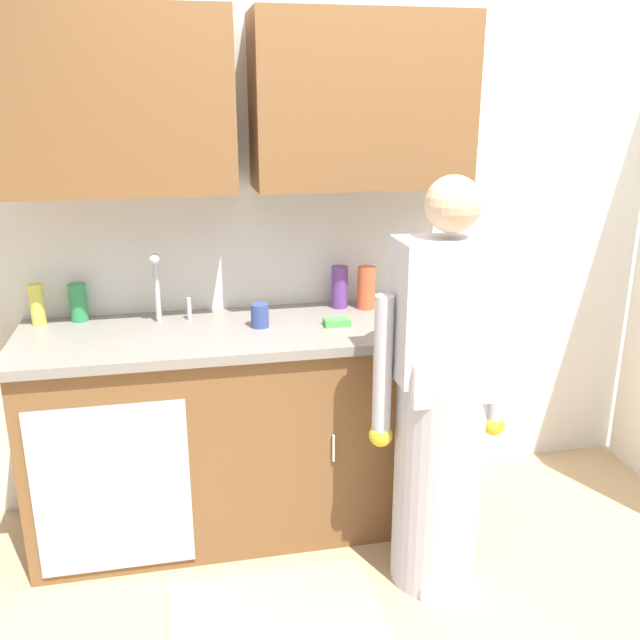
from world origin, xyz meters
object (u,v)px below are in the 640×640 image
(sink, at_px, (169,335))
(person_at_sink, at_px, (441,422))
(bottle_water_short, at_px, (366,288))
(bottle_water_tall, at_px, (340,287))
(knife_on_counter, at_px, (449,328))
(bottle_dish_liquid, at_px, (37,304))
(bottle_soap, at_px, (78,302))
(cup_by_sink, at_px, (260,316))
(sponge, at_px, (337,322))

(sink, xyz_separation_m, person_at_sink, (1.00, -0.55, -0.23))
(bottle_water_short, relative_size, bottle_water_tall, 1.02)
(person_at_sink, relative_size, knife_on_counter, 6.75)
(bottle_dish_liquid, distance_m, bottle_water_tall, 1.32)
(sink, xyz_separation_m, bottle_dish_liquid, (-0.54, 0.20, 0.11))
(sink, relative_size, bottle_soap, 3.02)
(person_at_sink, distance_m, bottle_dish_liquid, 1.75)
(bottle_water_short, height_order, bottle_dish_liquid, bottle_water_short)
(bottle_dish_liquid, relative_size, bottle_water_tall, 0.94)
(bottle_water_tall, bearing_deg, cup_by_sink, -151.83)
(bottle_water_short, relative_size, sponge, 1.79)
(bottle_soap, xyz_separation_m, bottle_dish_liquid, (-0.16, -0.02, 0.01))
(person_at_sink, height_order, cup_by_sink, person_at_sink)
(bottle_soap, xyz_separation_m, bottle_water_tall, (1.15, -0.03, 0.01))
(bottle_water_tall, bearing_deg, sink, -165.82)
(sponge, bearing_deg, cup_by_sink, 172.27)
(sink, relative_size, bottle_water_tall, 2.58)
(knife_on_counter, xyz_separation_m, sponge, (-0.46, 0.14, 0.01))
(bottle_water_tall, height_order, knife_on_counter, bottle_water_tall)
(bottle_soap, distance_m, bottle_water_tall, 1.16)
(person_at_sink, xyz_separation_m, cup_by_sink, (-0.62, 0.54, 0.30))
(person_at_sink, height_order, knife_on_counter, person_at_sink)
(bottle_water_short, distance_m, bottle_soap, 1.27)
(bottle_water_short, height_order, knife_on_counter, bottle_water_short)
(sink, height_order, person_at_sink, person_at_sink)
(sink, relative_size, person_at_sink, 0.31)
(bottle_dish_liquid, bearing_deg, bottle_soap, 8.53)
(cup_by_sink, relative_size, sponge, 0.91)
(bottle_soap, bearing_deg, bottle_water_short, -3.30)
(sink, distance_m, person_at_sink, 1.17)
(bottle_dish_liquid, distance_m, sponge, 1.28)
(bottle_water_tall, height_order, cup_by_sink, bottle_water_tall)
(person_at_sink, xyz_separation_m, bottle_water_short, (-0.11, 0.71, 0.35))
(person_at_sink, distance_m, bottle_water_short, 0.80)
(bottle_dish_liquid, xyz_separation_m, cup_by_sink, (0.92, -0.22, -0.04))
(sink, relative_size, bottle_dish_liquid, 2.76)
(bottle_soap, height_order, knife_on_counter, bottle_soap)
(sink, height_order, bottle_soap, sink)
(sink, height_order, bottle_water_tall, sink)
(person_at_sink, height_order, bottle_dish_liquid, person_at_sink)
(bottle_water_short, height_order, sponge, bottle_water_short)
(sink, xyz_separation_m, bottle_water_tall, (0.78, 0.20, 0.11))
(knife_on_counter, bearing_deg, bottle_soap, -123.30)
(bottle_water_short, height_order, bottle_soap, bottle_water_short)
(knife_on_counter, distance_m, sponge, 0.48)
(bottle_soap, bearing_deg, cup_by_sink, -17.88)
(bottle_dish_liquid, xyz_separation_m, knife_on_counter, (1.70, -0.40, -0.09))
(bottle_soap, relative_size, bottle_dish_liquid, 0.91)
(sink, xyz_separation_m, bottle_water_short, (0.89, 0.16, 0.11))
(bottle_soap, distance_m, bottle_dish_liquid, 0.17)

